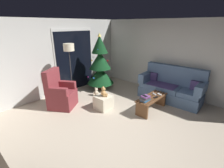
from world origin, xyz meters
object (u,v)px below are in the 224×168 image
object	(u,v)px
remote_white	(160,94)
book_stack	(145,98)
christmas_tree	(100,65)
teddy_bear_cream_by_tree	(96,92)
cell_phone	(145,96)
coffee_table	(152,101)
ottoman	(103,102)
remote_black	(156,97)
floor_lamp	(69,53)
couch	(171,88)
remote_silver	(154,94)
teddy_bear_honey	(104,92)
armchair	(60,94)

from	to	relation	value
remote_white	book_stack	size ratio (longest dim) A/B	0.56
remote_white	christmas_tree	distance (m)	2.42
teddy_bear_cream_by_tree	cell_phone	bearing A→B (deg)	-89.91
coffee_table	cell_phone	size ratio (longest dim) A/B	7.64
coffee_table	ottoman	xyz separation A→B (m)	(-0.84, 1.08, -0.08)
remote_black	ottoman	size ratio (longest dim) A/B	0.35
floor_lamp	ottoman	size ratio (longest dim) A/B	4.05
remote_white	couch	bearing A→B (deg)	23.28
coffee_table	remote_silver	world-z (taller)	remote_silver
christmas_tree	teddy_bear_honey	distance (m)	1.64
floor_lamp	coffee_table	bearing A→B (deg)	-66.21
remote_silver	teddy_bear_honey	size ratio (longest dim) A/B	0.55
remote_silver	remote_white	size ratio (longest dim) A/B	1.00
ottoman	teddy_bear_honey	bearing A→B (deg)	-52.35
coffee_table	christmas_tree	xyz separation A→B (m)	(0.19, 2.29, 0.63)
remote_silver	armchair	distance (m)	2.73
couch	remote_white	distance (m)	0.78
remote_silver	teddy_bear_cream_by_tree	xyz separation A→B (m)	(-0.57, 1.88, -0.31)
remote_black	couch	bearing A→B (deg)	-77.89
remote_black	floor_lamp	distance (m)	2.87
couch	remote_white	bearing A→B (deg)	-179.38
remote_silver	armchair	world-z (taller)	armchair
armchair	teddy_bear_honey	bearing A→B (deg)	-52.37
cell_phone	teddy_bear_cream_by_tree	xyz separation A→B (m)	(-0.00, 1.91, -0.45)
couch	ottoman	size ratio (longest dim) A/B	4.49
floor_lamp	ottoman	world-z (taller)	floor_lamp
coffee_table	remote_white	distance (m)	0.33
remote_black	remote_silver	world-z (taller)	same
book_stack	teddy_bear_cream_by_tree	size ratio (longest dim) A/B	0.98
couch	christmas_tree	world-z (taller)	christmas_tree
christmas_tree	cell_phone	bearing A→B (deg)	-103.83
armchair	floor_lamp	world-z (taller)	floor_lamp
teddy_bear_honey	armchair	bearing A→B (deg)	127.63
christmas_tree	teddy_bear_honey	world-z (taller)	christmas_tree
remote_silver	book_stack	distance (m)	0.55
remote_black	remote_white	world-z (taller)	same
cell_phone	ottoman	bearing A→B (deg)	132.58
couch	coffee_table	distance (m)	1.07
remote_white	christmas_tree	size ratio (longest dim) A/B	0.08
remote_black	remote_silver	size ratio (longest dim) A/B	1.00
coffee_table	armchair	xyz separation A→B (m)	(-1.61, 2.09, 0.12)
teddy_bear_honey	teddy_bear_cream_by_tree	size ratio (longest dim) A/B	1.00
coffee_table	remote_black	xyz separation A→B (m)	(0.03, -0.10, 0.15)
book_stack	armchair	world-z (taller)	armchair
book_stack	floor_lamp	distance (m)	2.63
cell_phone	remote_black	bearing A→B (deg)	3.81
book_stack	teddy_bear_honey	xyz separation A→B (m)	(-0.48, 1.06, 0.02)
couch	teddy_bear_cream_by_tree	xyz separation A→B (m)	(-1.44, 1.99, -0.28)
remote_silver	armchair	xyz separation A→B (m)	(-1.81, 2.05, -0.03)
remote_silver	ottoman	world-z (taller)	remote_silver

